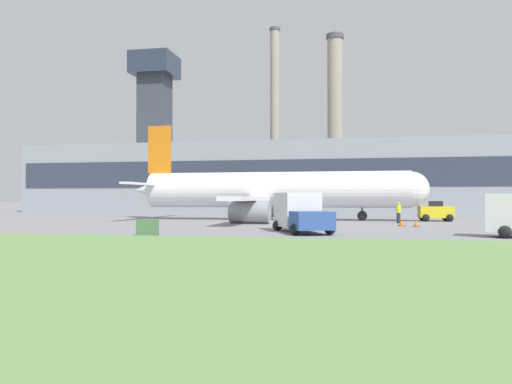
{
  "coord_description": "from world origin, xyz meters",
  "views": [
    {
      "loc": [
        6.27,
        -44.55,
        2.18
      ],
      "look_at": [
        -3.41,
        4.58,
        2.79
      ],
      "focal_mm": 35.0,
      "sensor_mm": 36.0,
      "label": 1
    }
  ],
  "objects_px": {
    "fuel_truck": "(300,213)",
    "ground_crew_person": "(398,212)",
    "pushback_tug": "(436,212)",
    "airplane": "(271,191)"
  },
  "relations": [
    {
      "from": "pushback_tug",
      "to": "fuel_truck",
      "type": "relative_size",
      "value": 0.48
    },
    {
      "from": "airplane",
      "to": "fuel_truck",
      "type": "relative_size",
      "value": 4.5
    },
    {
      "from": "airplane",
      "to": "fuel_truck",
      "type": "distance_m",
      "value": 17.9
    },
    {
      "from": "ground_crew_person",
      "to": "pushback_tug",
      "type": "bearing_deg",
      "value": 50.96
    },
    {
      "from": "fuel_truck",
      "to": "airplane",
      "type": "bearing_deg",
      "value": 105.28
    },
    {
      "from": "ground_crew_person",
      "to": "airplane",
      "type": "bearing_deg",
      "value": 159.89
    },
    {
      "from": "pushback_tug",
      "to": "ground_crew_person",
      "type": "height_order",
      "value": "pushback_tug"
    },
    {
      "from": "fuel_truck",
      "to": "ground_crew_person",
      "type": "xyz_separation_m",
      "value": [
        7.2,
        12.84,
        -0.3
      ]
    },
    {
      "from": "airplane",
      "to": "ground_crew_person",
      "type": "xyz_separation_m",
      "value": [
        11.9,
        -4.36,
        -1.95
      ]
    },
    {
      "from": "pushback_tug",
      "to": "fuel_truck",
      "type": "height_order",
      "value": "fuel_truck"
    }
  ]
}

